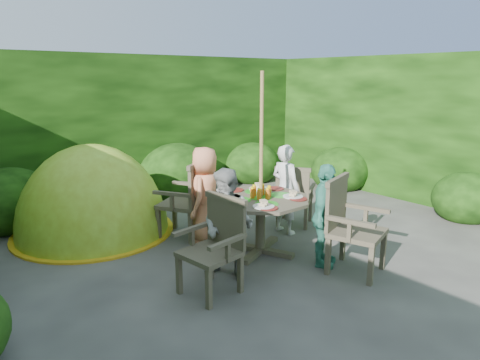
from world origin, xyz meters
TOP-DOWN VIEW (x-y plane):
  - ground at (0.00, 0.00)m, footprint 60.00×60.00m
  - hedge_enclosure at (0.00, 1.33)m, footprint 9.00×9.00m
  - patio_table at (0.03, 0.41)m, footprint 1.59×1.59m
  - parasol_pole at (0.02, 0.41)m, footprint 0.06×0.06m
  - garden_chair_right at (1.04, 0.83)m, footprint 0.67×0.69m
  - garden_chair_left at (-0.98, -0.04)m, footprint 0.58×0.63m
  - garden_chair_back at (-0.39, 1.42)m, footprint 0.80×0.78m
  - garden_chair_front at (0.45, -0.59)m, footprint 0.75×0.70m
  - child_right at (0.76, 0.72)m, footprint 0.33×0.48m
  - child_left at (-0.71, 0.10)m, footprint 0.66×0.73m
  - child_back at (-0.29, 1.15)m, footprint 0.74×0.70m
  - child_front at (0.33, -0.33)m, footprint 0.75×0.61m
  - dome_tent at (-1.33, 2.39)m, footprint 2.19×2.19m

SIDE VIEW (x-z plane):
  - ground at x=0.00m, z-range 0.00..0.00m
  - dome_tent at x=-1.33m, z-range -1.25..1.25m
  - garden_chair_right at x=1.04m, z-range 0.03..0.90m
  - garden_chair_left at x=-0.98m, z-range 0.03..0.97m
  - garden_chair_back at x=-0.39m, z-range 0.03..1.05m
  - garden_chair_front at x=0.45m, z-range 0.03..1.05m
  - patio_table at x=0.03m, z-range 0.17..1.02m
  - child_front at x=0.33m, z-range 0.00..1.20m
  - child_left at x=-0.71m, z-range 0.00..1.21m
  - child_right at x=0.76m, z-range 0.00..1.25m
  - child_back at x=-0.29m, z-range 0.00..1.27m
  - parasol_pole at x=0.02m, z-range 0.00..2.20m
  - hedge_enclosure at x=0.00m, z-range 0.00..2.50m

